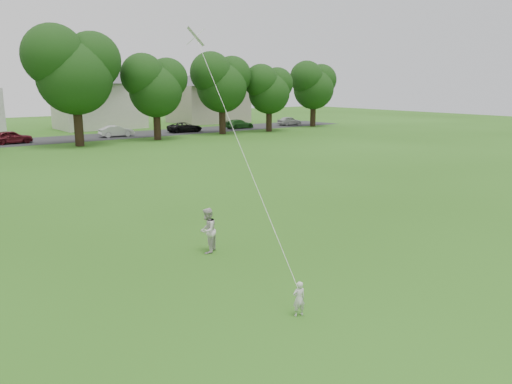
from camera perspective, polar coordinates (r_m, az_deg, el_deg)
ground at (r=13.43m, az=-3.14°, el=-12.50°), size 160.00×160.00×0.00m
toddler at (r=12.58m, az=4.93°, el=-12.06°), size 0.37×0.29×0.90m
older_boy at (r=16.92m, az=-5.57°, el=-4.40°), size 0.95×0.93×1.54m
kite at (r=15.52m, az=-2.23°, el=6.25°), size 1.57×4.72×10.95m
parked_cars at (r=52.21m, az=-26.87°, el=5.55°), size 72.51×2.64×1.29m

